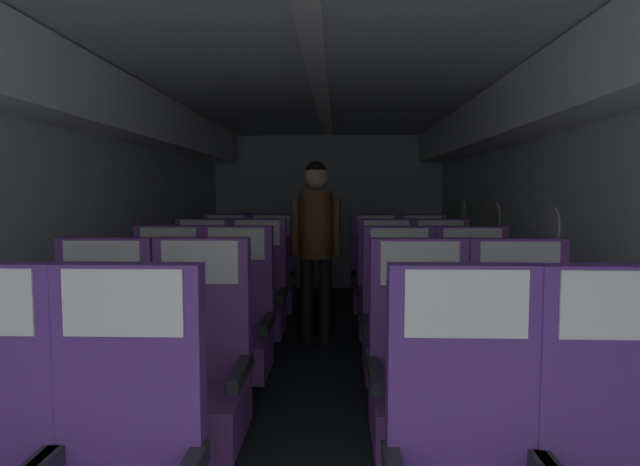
{
  "coord_description": "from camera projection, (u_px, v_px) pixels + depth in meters",
  "views": [
    {
      "loc": [
        0.13,
        0.19,
        1.31
      ],
      "look_at": [
        -0.01,
        4.33,
        0.99
      ],
      "focal_mm": 30.09,
      "sensor_mm": 36.0,
      "label": 1
    }
  ],
  "objects": [
    {
      "name": "seat_c_left_aisle",
      "position": [
        235.0,
        330.0,
        3.31
      ],
      "size": [
        0.48,
        0.48,
        1.1
      ],
      "color": "#38383D",
      "rests_on": "ground"
    },
    {
      "name": "seat_d_right_aisle",
      "position": [
        442.0,
        302.0,
        4.17
      ],
      "size": [
        0.48,
        0.48,
        1.1
      ],
      "color": "#38383D",
      "rests_on": "ground"
    },
    {
      "name": "seat_e_right_window",
      "position": [
        376.0,
        282.0,
        5.07
      ],
      "size": [
        0.48,
        0.48,
        1.1
      ],
      "color": "#38383D",
      "rests_on": "ground"
    },
    {
      "name": "flight_attendant",
      "position": [
        316.0,
        232.0,
        4.62
      ],
      "size": [
        0.43,
        0.28,
        1.57
      ],
      "rotation": [
        0.0,
        0.0,
        3.35
      ],
      "color": "black",
      "rests_on": "ground"
    },
    {
      "name": "fuselage_shell",
      "position": [
        320.0,
        161.0,
        3.76
      ],
      "size": [
        3.22,
        7.5,
        2.13
      ],
      "color": "silver",
      "rests_on": "ground"
    },
    {
      "name": "seat_b_left_aisle",
      "position": [
        197.0,
        381.0,
        2.42
      ],
      "size": [
        0.48,
        0.48,
        1.1
      ],
      "color": "#38383D",
      "rests_on": "ground"
    },
    {
      "name": "seat_c_left_window",
      "position": [
        166.0,
        329.0,
        3.33
      ],
      "size": [
        0.48,
        0.48,
        1.1
      ],
      "color": "#38383D",
      "rests_on": "ground"
    },
    {
      "name": "seat_b_left_window",
      "position": [
        97.0,
        381.0,
        2.42
      ],
      "size": [
        0.48,
        0.48,
        1.1
      ],
      "color": "#38383D",
      "rests_on": "ground"
    },
    {
      "name": "seat_e_left_window",
      "position": [
        225.0,
        282.0,
        5.1
      ],
      "size": [
        0.48,
        0.48,
        1.1
      ],
      "color": "#38383D",
      "rests_on": "ground"
    },
    {
      "name": "ground",
      "position": [
        318.0,
        388.0,
        3.63
      ],
      "size": [
        3.34,
        7.85,
        0.02
      ],
      "primitive_type": "cube",
      "color": "#23282D"
    },
    {
      "name": "seat_c_right_aisle",
      "position": [
        474.0,
        333.0,
        3.25
      ],
      "size": [
        0.48,
        0.48,
        1.1
      ],
      "color": "#38383D",
      "rests_on": "ground"
    },
    {
      "name": "seat_e_left_aisle",
      "position": [
        271.0,
        282.0,
        5.08
      ],
      "size": [
        0.48,
        0.48,
        1.1
      ],
      "color": "#38383D",
      "rests_on": "ground"
    },
    {
      "name": "seat_d_left_aisle",
      "position": [
        256.0,
        301.0,
        4.21
      ],
      "size": [
        0.48,
        0.48,
        1.1
      ],
      "color": "#38383D",
      "rests_on": "ground"
    },
    {
      "name": "seat_d_left_window",
      "position": [
        201.0,
        300.0,
        4.23
      ],
      "size": [
        0.48,
        0.48,
        1.1
      ],
      "color": "#38383D",
      "rests_on": "ground"
    },
    {
      "name": "seat_e_right_aisle",
      "position": [
        424.0,
        283.0,
        5.05
      ],
      "size": [
        0.48,
        0.48,
        1.1
      ],
      "color": "#38383D",
      "rests_on": "ground"
    },
    {
      "name": "seat_c_right_window",
      "position": [
        400.0,
        332.0,
        3.27
      ],
      "size": [
        0.48,
        0.48,
        1.1
      ],
      "color": "#38383D",
      "rests_on": "ground"
    },
    {
      "name": "seat_b_right_aisle",
      "position": [
        523.0,
        384.0,
        2.38
      ],
      "size": [
        0.48,
        0.48,
        1.1
      ],
      "color": "#38383D",
      "rests_on": "ground"
    },
    {
      "name": "seat_d_right_window",
      "position": [
        387.0,
        301.0,
        4.18
      ],
      "size": [
        0.48,
        0.48,
        1.1
      ],
      "color": "#38383D",
      "rests_on": "ground"
    },
    {
      "name": "seat_b_right_window",
      "position": [
        421.0,
        384.0,
        2.38
      ],
      "size": [
        0.48,
        0.48,
        1.1
      ],
      "color": "#38383D",
      "rests_on": "ground"
    }
  ]
}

